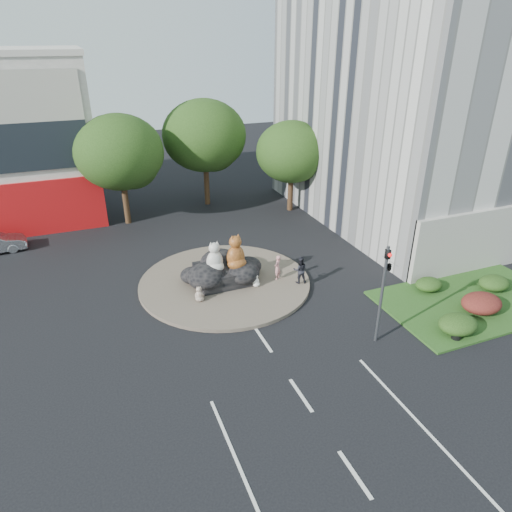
# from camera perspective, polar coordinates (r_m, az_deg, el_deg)

# --- Properties ---
(ground) EXTENTS (120.00, 120.00, 0.00)m
(ground) POSITION_cam_1_polar(r_m,az_deg,el_deg) (19.53, 5.63, -16.94)
(ground) COLOR black
(ground) RESTS_ON ground
(roundabout_island) EXTENTS (10.00, 10.00, 0.20)m
(roundabout_island) POSITION_cam_1_polar(r_m,az_deg,el_deg) (27.02, -3.93, -3.25)
(roundabout_island) COLOR brown
(roundabout_island) RESTS_ON ground
(rock_plinth) EXTENTS (3.20, 2.60, 0.90)m
(rock_plinth) POSITION_cam_1_polar(r_m,az_deg,el_deg) (26.75, -3.96, -2.22)
(rock_plinth) COLOR black
(rock_plinth) RESTS_ON roundabout_island
(grass_verge) EXTENTS (10.00, 6.00, 0.12)m
(grass_verge) POSITION_cam_1_polar(r_m,az_deg,el_deg) (27.83, 25.39, -5.12)
(grass_verge) COLOR #254A18
(grass_verge) RESTS_ON ground
(tree_left) EXTENTS (6.46, 6.46, 8.27)m
(tree_left) POSITION_cam_1_polar(r_m,az_deg,el_deg) (35.66, -16.56, 11.93)
(tree_left) COLOR #382314
(tree_left) RESTS_ON ground
(tree_mid) EXTENTS (6.84, 6.84, 8.76)m
(tree_mid) POSITION_cam_1_polar(r_m,az_deg,el_deg) (38.73, -6.38, 14.34)
(tree_mid) COLOR #382314
(tree_mid) RESTS_ON ground
(tree_right) EXTENTS (5.70, 5.70, 7.30)m
(tree_right) POSITION_cam_1_polar(r_m,az_deg,el_deg) (37.35, 4.53, 12.52)
(tree_right) COLOR #382314
(tree_right) RESTS_ON ground
(hedge_near_green) EXTENTS (2.00, 1.60, 0.90)m
(hedge_near_green) POSITION_cam_1_polar(r_m,az_deg,el_deg) (24.47, 23.93, -7.80)
(hedge_near_green) COLOR #1A3811
(hedge_near_green) RESTS_ON grass_verge
(hedge_red) EXTENTS (2.20, 1.76, 0.99)m
(hedge_red) POSITION_cam_1_polar(r_m,az_deg,el_deg) (26.68, 26.35, -5.31)
(hedge_red) COLOR #4C1415
(hedge_red) RESTS_ON grass_verge
(hedge_mid_green) EXTENTS (1.80, 1.44, 0.81)m
(hedge_mid_green) POSITION_cam_1_polar(r_m,az_deg,el_deg) (29.30, 27.62, -3.01)
(hedge_mid_green) COLOR #1A3811
(hedge_mid_green) RESTS_ON grass_verge
(hedge_back_green) EXTENTS (1.60, 1.28, 0.72)m
(hedge_back_green) POSITION_cam_1_polar(r_m,az_deg,el_deg) (27.72, 20.80, -3.34)
(hedge_back_green) COLOR #1A3811
(hedge_back_green) RESTS_ON grass_verge
(traffic_light) EXTENTS (0.44, 1.24, 5.00)m
(traffic_light) POSITION_cam_1_polar(r_m,az_deg,el_deg) (21.20, 15.99, -2.16)
(traffic_light) COLOR #595B60
(traffic_light) RESTS_ON ground
(street_lamp) EXTENTS (2.34, 0.22, 8.06)m
(street_lamp) POSITION_cam_1_polar(r_m,az_deg,el_deg) (29.81, 21.43, 7.18)
(street_lamp) COLOR #595B60
(street_lamp) RESTS_ON ground
(cat_white) EXTENTS (1.11, 0.97, 1.83)m
(cat_white) POSITION_cam_1_polar(r_m,az_deg,el_deg) (25.76, -5.21, -0.03)
(cat_white) COLOR beige
(cat_white) RESTS_ON rock_plinth
(cat_tabby) EXTENTS (1.48, 1.36, 2.09)m
(cat_tabby) POSITION_cam_1_polar(r_m,az_deg,el_deg) (25.95, -2.58, 0.58)
(cat_tabby) COLOR #B45525
(cat_tabby) RESTS_ON rock_plinth
(kitten_calico) EXTENTS (0.67, 0.64, 0.89)m
(kitten_calico) POSITION_cam_1_polar(r_m,az_deg,el_deg) (24.93, -7.13, -4.66)
(kitten_calico) COLOR silver
(kitten_calico) RESTS_ON roundabout_island
(kitten_white) EXTENTS (0.61, 0.57, 0.80)m
(kitten_white) POSITION_cam_1_polar(r_m,az_deg,el_deg) (26.15, -0.03, -3.00)
(kitten_white) COLOR white
(kitten_white) RESTS_ON roundabout_island
(pedestrian_pink) EXTENTS (0.64, 0.64, 1.50)m
(pedestrian_pink) POSITION_cam_1_polar(r_m,az_deg,el_deg) (26.78, 2.70, -1.42)
(pedestrian_pink) COLOR tan
(pedestrian_pink) RESTS_ON roundabout_island
(pedestrian_dark) EXTENTS (0.95, 0.82, 1.65)m
(pedestrian_dark) POSITION_cam_1_polar(r_m,az_deg,el_deg) (26.43, 5.53, -1.73)
(pedestrian_dark) COLOR black
(pedestrian_dark) RESTS_ON roundabout_island
(litter_bin) EXTENTS (0.45, 0.45, 0.62)m
(litter_bin) POSITION_cam_1_polar(r_m,az_deg,el_deg) (24.05, 23.84, -8.80)
(litter_bin) COLOR black
(litter_bin) RESTS_ON grass_verge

